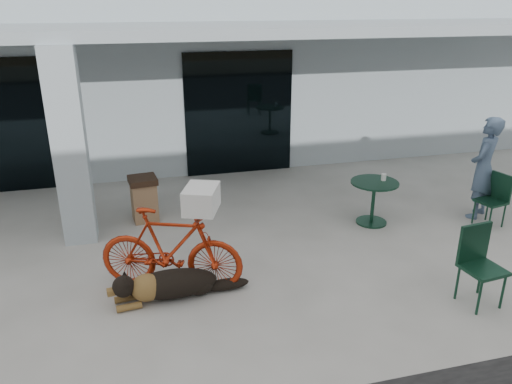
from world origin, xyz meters
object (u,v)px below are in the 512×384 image
object	(u,v)px
bicycle	(171,249)
cafe_chair_far_b	(491,201)
cafe_chair_far_a	(483,268)
trash_receptacle	(144,199)
dog	(173,282)
cafe_table_far	(373,203)
person	(484,168)

from	to	relation	value
bicycle	cafe_chair_far_b	size ratio (longest dim) A/B	2.10
cafe_chair_far_a	trash_receptacle	world-z (taller)	cafe_chair_far_a
cafe_chair_far_a	trash_receptacle	bearing A→B (deg)	130.35
dog	cafe_table_far	bearing A→B (deg)	15.66
cafe_chair_far_a	person	world-z (taller)	person
cafe_table_far	trash_receptacle	xyz separation A→B (m)	(-3.89, 1.15, 0.02)
cafe_table_far	cafe_chair_far_a	size ratio (longest dim) A/B	0.79
cafe_chair_far_a	cafe_chair_far_b	world-z (taller)	cafe_chair_far_a
person	bicycle	bearing A→B (deg)	-24.64
dog	cafe_chair_far_b	size ratio (longest dim) A/B	1.47
bicycle	trash_receptacle	world-z (taller)	bicycle
cafe_table_far	cafe_chair_far_b	size ratio (longest dim) A/B	0.89
dog	bicycle	bearing A→B (deg)	78.44
cafe_chair_far_a	person	bearing A→B (deg)	46.85
dog	cafe_table_far	size ratio (longest dim) A/B	1.65
person	trash_receptacle	distance (m)	6.06
cafe_chair_far_b	dog	bearing A→B (deg)	-92.94
cafe_chair_far_b	cafe_table_far	bearing A→B (deg)	-119.75
dog	cafe_chair_far_a	xyz separation A→B (m)	(3.84, -1.14, 0.30)
trash_receptacle	bicycle	bearing A→B (deg)	-83.97
person	trash_receptacle	world-z (taller)	person
bicycle	person	world-z (taller)	person
bicycle	cafe_table_far	bearing A→B (deg)	-49.68
dog	cafe_chair_far_a	distance (m)	4.02
cafe_table_far	cafe_chair_far_b	bearing A→B (deg)	-17.61
cafe_chair_far_a	trash_receptacle	distance (m)	5.57
bicycle	cafe_chair_far_b	xyz separation A→B (m)	(5.56, 0.64, -0.12)
bicycle	person	xyz separation A→B (m)	(5.64, 1.05, 0.34)
cafe_chair_far_b	trash_receptacle	world-z (taller)	cafe_chair_far_b
person	trash_receptacle	size ratio (longest dim) A/B	2.28
cafe_chair_far_a	person	xyz separation A→B (m)	(1.81, 2.45, 0.40)
bicycle	trash_receptacle	xyz separation A→B (m)	(-0.25, 2.40, -0.18)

